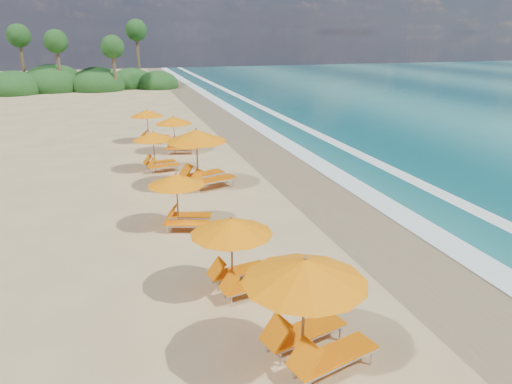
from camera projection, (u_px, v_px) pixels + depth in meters
ground at (256, 223)px, 16.98m from camera, size 160.00×160.00×0.00m
wet_sand at (355, 212)px, 18.07m from camera, size 4.00×160.00×0.01m
surf_foam at (416, 204)px, 18.81m from camera, size 4.00×160.00×0.01m
station_2 at (311, 304)px, 9.38m from camera, size 3.14×3.05×2.52m
station_3 at (238, 249)px, 12.20m from camera, size 2.59×2.48×2.16m
station_4 at (182, 197)px, 16.29m from camera, size 2.54×2.47×2.01m
station_5 at (201, 154)px, 20.53m from camera, size 3.40×3.32×2.68m
station_6 at (157, 148)px, 23.16m from camera, size 2.41×2.29×2.02m
station_7 at (177, 132)px, 26.62m from camera, size 2.63×2.54×2.14m
station_8 at (150, 124)px, 29.16m from camera, size 2.67×2.62×2.09m
treeline at (63, 82)px, 55.16m from camera, size 25.80×8.80×9.74m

